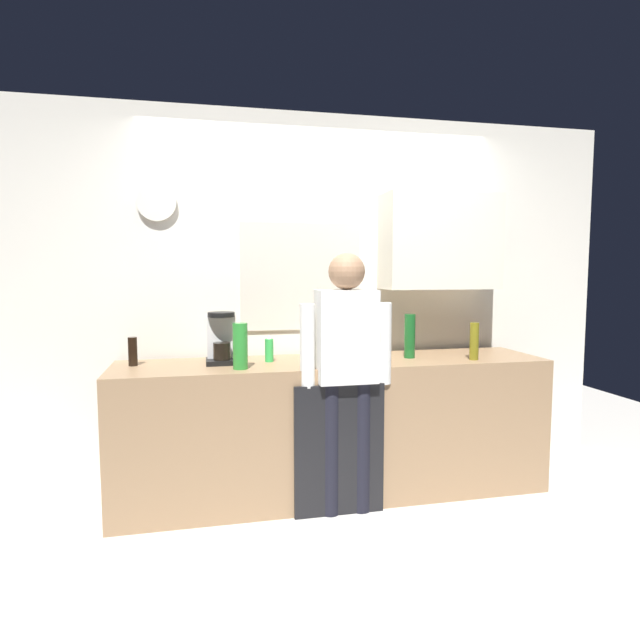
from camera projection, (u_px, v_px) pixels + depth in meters
name	position (u px, v px, depth m)	size (l,w,h in m)	color
ground_plane	(346.00, 511.00, 3.33)	(8.00, 8.00, 0.00)	silver
kitchen_counter	(334.00, 427.00, 3.58)	(2.84, 0.64, 0.90)	#937251
dishwasher_panel	(340.00, 450.00, 3.25)	(0.56, 0.02, 0.81)	black
back_wall_assembly	(335.00, 289.00, 3.91)	(4.44, 0.42, 2.60)	silver
coffee_maker	(221.00, 340.00, 3.43)	(0.20, 0.20, 0.33)	black
bottle_green_wine	(410.00, 336.00, 3.63)	(0.07, 0.07, 0.30)	#195923
bottle_clear_soda	(240.00, 346.00, 3.22)	(0.09, 0.09, 0.28)	#2D8C33
bottle_red_vinegar	(323.00, 349.00, 3.29)	(0.06, 0.06, 0.22)	maroon
bottle_dark_sauce	(133.00, 351.00, 3.34)	(0.06, 0.06, 0.18)	black
bottle_olive_oil	(474.00, 341.00, 3.56)	(0.06, 0.06, 0.25)	olive
cup_yellow_cup	(357.00, 349.00, 3.78)	(0.07, 0.07, 0.09)	yellow
mixing_bowl	(318.00, 350.00, 3.74)	(0.22, 0.22, 0.08)	white
dish_soap	(269.00, 350.00, 3.49)	(0.06, 0.06, 0.18)	green
person_at_sink	(346.00, 361.00, 3.24)	(0.57, 0.22, 1.60)	black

